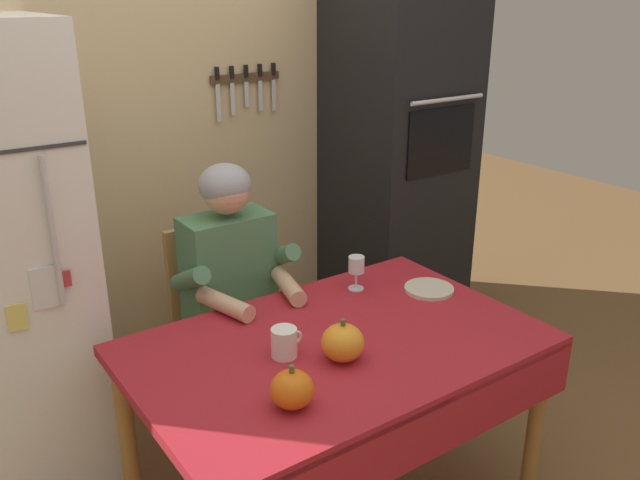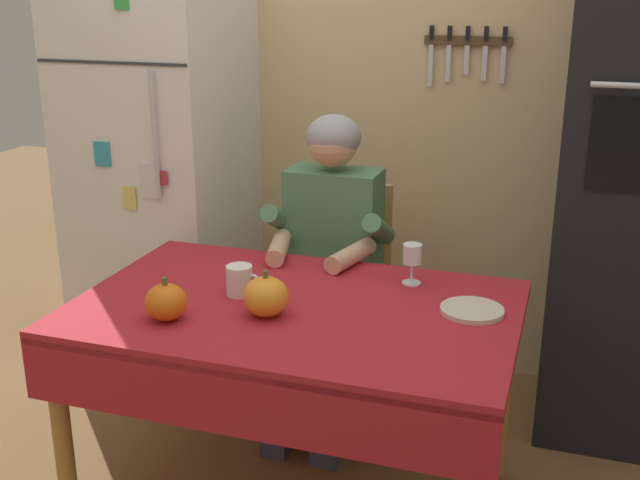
# 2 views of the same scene
# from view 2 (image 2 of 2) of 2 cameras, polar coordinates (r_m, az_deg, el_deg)

# --- Properties ---
(back_wall_assembly) EXTENTS (3.70, 0.13, 2.60)m
(back_wall_assembly) POSITION_cam_2_polar(r_m,az_deg,el_deg) (3.51, 6.06, 11.38)
(back_wall_assembly) COLOR #D1B784
(back_wall_assembly) RESTS_ON ground
(refrigerator) EXTENTS (0.68, 0.71, 1.80)m
(refrigerator) POSITION_cam_2_polar(r_m,az_deg,el_deg) (3.58, -11.43, 4.75)
(refrigerator) COLOR white
(refrigerator) RESTS_ON ground
(dining_table) EXTENTS (1.40, 0.90, 0.74)m
(dining_table) POSITION_cam_2_polar(r_m,az_deg,el_deg) (2.51, -1.97, -6.66)
(dining_table) COLOR #9E6B33
(dining_table) RESTS_ON ground
(chair_behind_person) EXTENTS (0.40, 0.40, 0.93)m
(chair_behind_person) POSITION_cam_2_polar(r_m,az_deg,el_deg) (3.29, 1.62, -3.24)
(chair_behind_person) COLOR tan
(chair_behind_person) RESTS_ON ground
(seated_person) EXTENTS (0.47, 0.55, 1.25)m
(seated_person) POSITION_cam_2_polar(r_m,az_deg,el_deg) (3.04, 0.62, -0.52)
(seated_person) COLOR #38384C
(seated_person) RESTS_ON ground
(coffee_mug) EXTENTS (0.11, 0.09, 0.10)m
(coffee_mug) POSITION_cam_2_polar(r_m,az_deg,el_deg) (2.57, -5.86, -2.95)
(coffee_mug) COLOR white
(coffee_mug) RESTS_ON dining_table
(wine_glass) EXTENTS (0.06, 0.06, 0.14)m
(wine_glass) POSITION_cam_2_polar(r_m,az_deg,el_deg) (2.65, 6.75, -1.20)
(wine_glass) COLOR white
(wine_glass) RESTS_ON dining_table
(pumpkin_large) EXTENTS (0.14, 0.14, 0.15)m
(pumpkin_large) POSITION_cam_2_polar(r_m,az_deg,el_deg) (2.40, -3.97, -4.13)
(pumpkin_large) COLOR orange
(pumpkin_large) RESTS_ON dining_table
(pumpkin_medium) EXTENTS (0.13, 0.13, 0.14)m
(pumpkin_medium) POSITION_cam_2_polar(r_m,az_deg,el_deg) (2.41, -11.16, -4.46)
(pumpkin_medium) COLOR orange
(pumpkin_medium) RESTS_ON dining_table
(serving_tray) EXTENTS (0.20, 0.20, 0.02)m
(serving_tray) POSITION_cam_2_polar(r_m,az_deg,el_deg) (2.48, 11.03, -5.05)
(serving_tray) COLOR beige
(serving_tray) RESTS_ON dining_table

